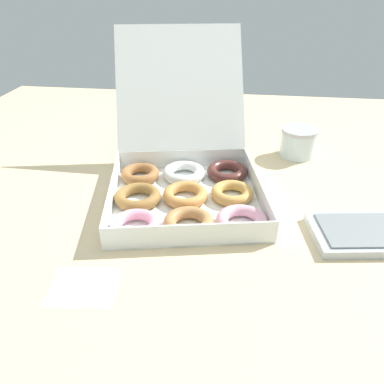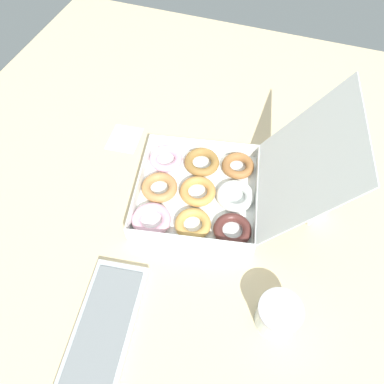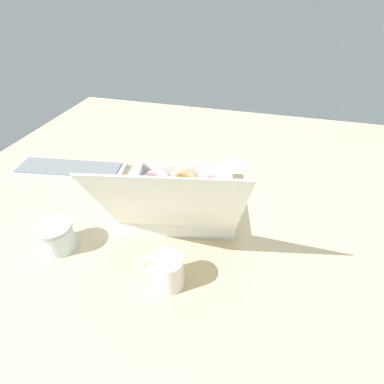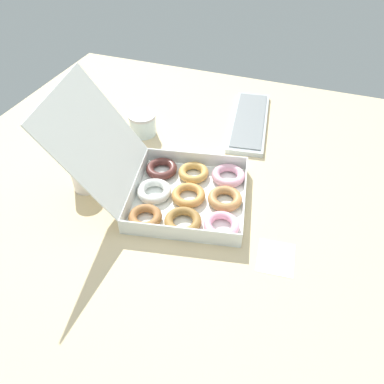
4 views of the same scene
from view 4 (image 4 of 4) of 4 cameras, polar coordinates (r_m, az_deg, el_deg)
ground_plane at (r=117.38cm, az=-0.69°, el=-1.74°), size 180.00×180.00×2.00cm
donut_box at (r=115.26cm, az=-2.07°, el=0.56°), size 45.00×59.39×34.44cm
keyboard at (r=153.40cm, az=8.74°, el=10.63°), size 45.42×19.73×2.20cm
coffee_mug at (r=123.52cm, az=-15.91°, el=2.45°), size 11.93×8.33×8.97cm
glass_jar at (r=145.26cm, az=-7.51°, el=10.25°), size 10.30×10.30×8.27cm
paper_napkin at (r=104.42cm, az=12.66°, el=-9.70°), size 12.39×10.86×0.15cm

